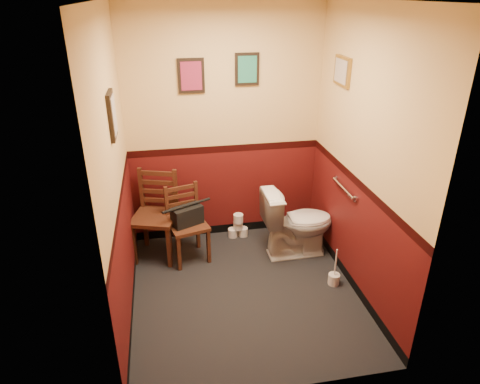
% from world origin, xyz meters
% --- Properties ---
extents(floor, '(2.20, 2.40, 0.00)m').
position_xyz_m(floor, '(0.00, 0.00, 0.00)').
color(floor, black).
rests_on(floor, ground).
extents(ceiling, '(2.20, 2.40, 0.00)m').
position_xyz_m(ceiling, '(0.00, 0.00, 2.70)').
color(ceiling, silver).
rests_on(ceiling, ground).
extents(wall_back, '(2.20, 0.00, 2.70)m').
position_xyz_m(wall_back, '(0.00, 1.20, 1.35)').
color(wall_back, '#4E0F0F').
rests_on(wall_back, ground).
extents(wall_front, '(2.20, 0.00, 2.70)m').
position_xyz_m(wall_front, '(0.00, -1.20, 1.35)').
color(wall_front, '#4E0F0F').
rests_on(wall_front, ground).
extents(wall_left, '(0.00, 2.40, 2.70)m').
position_xyz_m(wall_left, '(-1.10, 0.00, 1.35)').
color(wall_left, '#4E0F0F').
rests_on(wall_left, ground).
extents(wall_right, '(0.00, 2.40, 2.70)m').
position_xyz_m(wall_right, '(1.10, 0.00, 1.35)').
color(wall_right, '#4E0F0F').
rests_on(wall_right, ground).
extents(grab_bar, '(0.05, 0.56, 0.06)m').
position_xyz_m(grab_bar, '(1.07, 0.25, 0.95)').
color(grab_bar, silver).
rests_on(grab_bar, wall_right).
extents(framed_print_back_a, '(0.28, 0.04, 0.36)m').
position_xyz_m(framed_print_back_a, '(-0.35, 1.18, 1.95)').
color(framed_print_back_a, black).
rests_on(framed_print_back_a, wall_back).
extents(framed_print_back_b, '(0.26, 0.04, 0.34)m').
position_xyz_m(framed_print_back_b, '(0.25, 1.18, 2.00)').
color(framed_print_back_b, black).
rests_on(framed_print_back_b, wall_back).
extents(framed_print_left, '(0.04, 0.30, 0.38)m').
position_xyz_m(framed_print_left, '(-1.08, 0.10, 1.85)').
color(framed_print_left, black).
rests_on(framed_print_left, wall_left).
extents(framed_print_right, '(0.04, 0.34, 0.28)m').
position_xyz_m(framed_print_right, '(1.08, 0.60, 2.05)').
color(framed_print_right, olive).
rests_on(framed_print_right, wall_right).
extents(toilet, '(0.82, 0.47, 0.79)m').
position_xyz_m(toilet, '(0.72, 0.59, 0.39)').
color(toilet, white).
rests_on(toilet, floor).
extents(toilet_brush, '(0.12, 0.12, 0.42)m').
position_xyz_m(toilet_brush, '(0.93, -0.05, 0.07)').
color(toilet_brush, silver).
rests_on(toilet_brush, floor).
extents(chair_left, '(0.58, 0.58, 0.99)m').
position_xyz_m(chair_left, '(-0.84, 0.87, 0.50)').
color(chair_left, '#582C1A').
rests_on(chair_left, floor).
extents(chair_right, '(0.49, 0.49, 0.85)m').
position_xyz_m(chair_right, '(-0.51, 0.74, 0.43)').
color(chair_right, '#582C1A').
rests_on(chair_right, floor).
extents(handbag, '(0.37, 0.29, 0.24)m').
position_xyz_m(handbag, '(-0.50, 0.70, 0.55)').
color(handbag, black).
rests_on(handbag, chair_right).
extents(tp_stack, '(0.24, 0.15, 0.32)m').
position_xyz_m(tp_stack, '(0.13, 1.06, 0.13)').
color(tp_stack, silver).
rests_on(tp_stack, floor).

